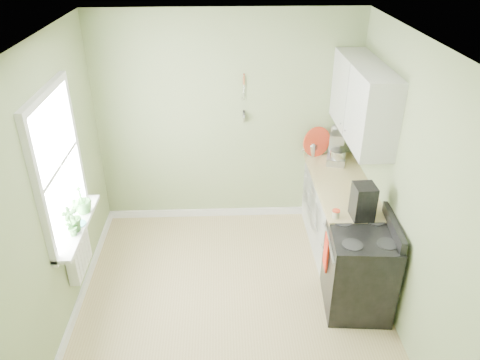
{
  "coord_description": "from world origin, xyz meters",
  "views": [
    {
      "loc": [
        -0.07,
        -3.58,
        3.5
      ],
      "look_at": [
        0.1,
        0.55,
        1.22
      ],
      "focal_mm": 35.0,
      "sensor_mm": 36.0,
      "label": 1
    }
  ],
  "objects_px": {
    "stand_mixer": "(337,147)",
    "kettle": "(311,149)",
    "stove": "(359,269)",
    "coffee_maker": "(363,202)"
  },
  "relations": [
    {
      "from": "stand_mixer",
      "to": "kettle",
      "type": "xyz_separation_m",
      "value": [
        -0.28,
        0.16,
        -0.09
      ]
    },
    {
      "from": "stove",
      "to": "kettle",
      "type": "height_order",
      "value": "kettle"
    },
    {
      "from": "kettle",
      "to": "coffee_maker",
      "type": "distance_m",
      "value": 1.44
    },
    {
      "from": "stove",
      "to": "stand_mixer",
      "type": "distance_m",
      "value": 1.64
    },
    {
      "from": "stove",
      "to": "kettle",
      "type": "distance_m",
      "value": 1.77
    },
    {
      "from": "stove",
      "to": "coffee_maker",
      "type": "xyz_separation_m",
      "value": [
        0.03,
        0.25,
        0.63
      ]
    },
    {
      "from": "stove",
      "to": "stand_mixer",
      "type": "height_order",
      "value": "stand_mixer"
    },
    {
      "from": "stove",
      "to": "stand_mixer",
      "type": "relative_size",
      "value": 2.32
    },
    {
      "from": "coffee_maker",
      "to": "stand_mixer",
      "type": "bearing_deg",
      "value": 88.94
    },
    {
      "from": "stand_mixer",
      "to": "coffee_maker",
      "type": "height_order",
      "value": "stand_mixer"
    }
  ]
}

